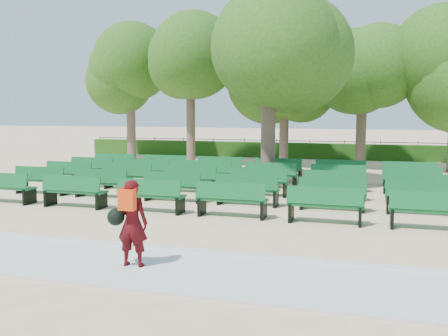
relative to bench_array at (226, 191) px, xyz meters
name	(u,v)px	position (x,y,z in m)	size (l,w,h in m)	color
ground	(226,198)	(0.19, -0.75, -0.10)	(120.00, 120.00, 0.00)	#D4B88D
paving	(113,264)	(0.19, -8.15, -0.07)	(30.00, 2.20, 0.06)	silver
curb	(141,247)	(0.19, -7.00, -0.05)	(30.00, 0.12, 0.10)	silver
hedge	(292,150)	(0.19, 13.25, 0.35)	(26.00, 0.70, 0.90)	#214B13
fence	(293,157)	(0.19, 13.65, -0.10)	(26.00, 0.10, 1.02)	black
tree_line	(280,165)	(0.19, 9.25, -0.10)	(21.80, 6.80, 7.04)	#2F5E19
bench_array	(226,191)	(0.00, 0.00, 0.00)	(1.89, 0.60, 1.19)	#0F5A28
tree_among	(269,59)	(0.98, 2.18, 4.59)	(4.74, 4.74, 6.85)	brown
person	(131,222)	(0.60, -8.20, 0.77)	(0.75, 0.45, 1.57)	#40090C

